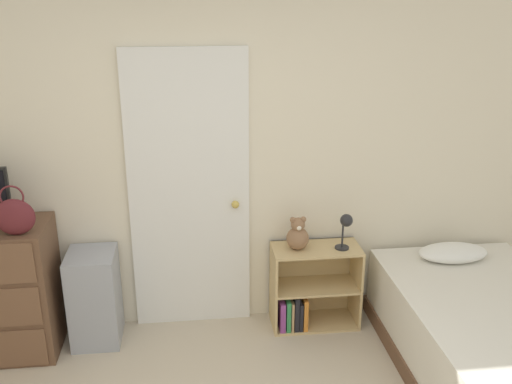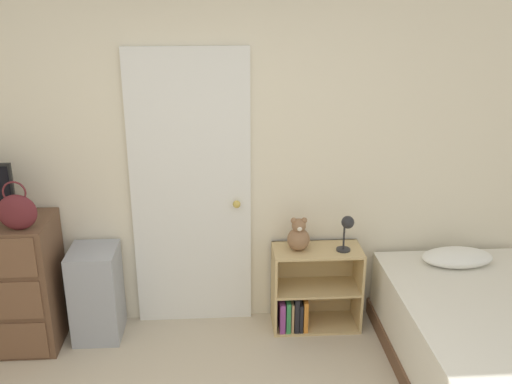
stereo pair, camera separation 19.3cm
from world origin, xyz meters
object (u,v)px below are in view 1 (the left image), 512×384
at_px(teddy_bear, 298,235).
at_px(desk_lamp, 346,225).
at_px(handbag, 15,216).
at_px(bed, 491,339).
at_px(bookshelf, 307,293).
at_px(storage_bin, 95,297).

relative_size(teddy_bear, desk_lamp, 0.92).
height_order(teddy_bear, desk_lamp, desk_lamp).
distance_m(handbag, bed, 3.14).
xyz_separation_m(teddy_bear, desk_lamp, (0.34, -0.04, 0.08)).
height_order(bookshelf, teddy_bear, teddy_bear).
distance_m(storage_bin, bed, 2.70).
distance_m(storage_bin, bookshelf, 1.55).
bearing_deg(handbag, bookshelf, 7.17).
height_order(bookshelf, bed, bed).
relative_size(handbag, bookshelf, 0.51).
relative_size(storage_bin, bed, 0.38).
height_order(desk_lamp, bed, desk_lamp).
height_order(handbag, bookshelf, handbag).
distance_m(bookshelf, bed, 1.29).
xyz_separation_m(desk_lamp, bed, (0.81, -0.70, -0.55)).
distance_m(handbag, bookshelf, 2.12).
bearing_deg(storage_bin, handbag, -151.58).
xyz_separation_m(handbag, bookshelf, (1.94, 0.24, -0.81)).
relative_size(bookshelf, teddy_bear, 2.59).
distance_m(handbag, teddy_bear, 1.90).
distance_m(handbag, desk_lamp, 2.21).
xyz_separation_m(handbag, bed, (3.00, -0.50, -0.80)).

